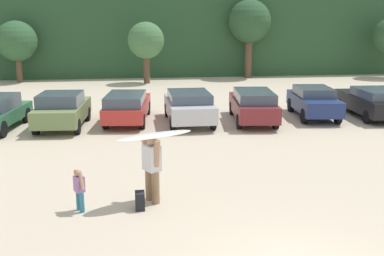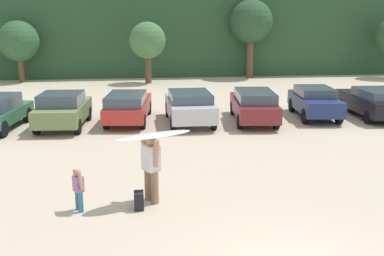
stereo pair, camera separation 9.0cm
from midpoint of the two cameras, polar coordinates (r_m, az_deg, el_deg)
name	(u,v)px [view 1 (the left image)]	position (r m, az deg, el deg)	size (l,w,h in m)	color
hillside_ridge	(164,30)	(42.80, -3.62, 12.30)	(108.00, 12.00, 7.35)	#284C2D
tree_right	(17,41)	(36.51, -21.47, 10.22)	(3.01, 3.01, 4.60)	brown
tree_center_right	(146,41)	(33.72, -5.96, 10.95)	(2.69, 2.69, 4.51)	brown
tree_center	(249,22)	(37.10, 7.23, 13.19)	(3.44, 3.44, 6.22)	brown
parked_car_olive_green	(62,109)	(20.50, -16.30, 2.28)	(2.13, 4.08, 1.57)	#6B7F4C
parked_car_red	(127,106)	(20.99, -8.35, 2.81)	(2.29, 4.91, 1.41)	#B72D28
parked_car_silver	(189,106)	(20.56, -0.53, 2.85)	(1.98, 4.38, 1.47)	silver
parked_car_maroon	(253,105)	(21.03, 7.65, 2.97)	(2.26, 4.76, 1.49)	maroon
parked_car_navy	(313,101)	(22.59, 15.08, 3.32)	(2.19, 4.34, 1.47)	navy
parked_car_black	(372,101)	(23.57, 21.87, 3.17)	(2.17, 4.76, 1.45)	black
person_adult	(152,164)	(11.65, -5.34, -4.64)	(0.55, 0.77, 1.81)	#8C6B4C
person_child	(79,188)	(11.52, -14.35, -7.39)	(0.32, 0.45, 1.08)	teal
surfboard_white	(155,135)	(11.49, -4.96, -0.95)	(2.18, 1.40, 0.09)	white
backpack_dropped	(140,201)	(11.50, -6.86, -9.16)	(0.24, 0.34, 0.45)	black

